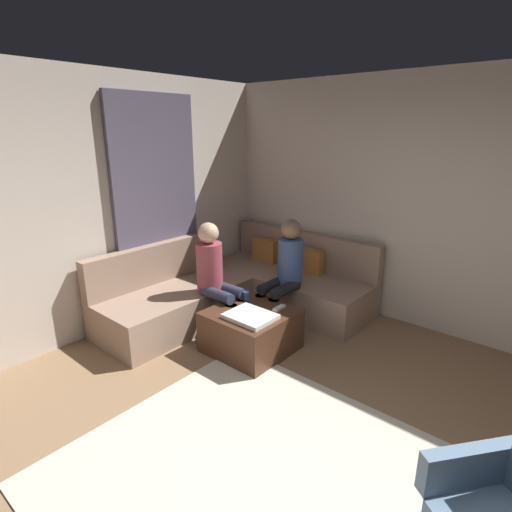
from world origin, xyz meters
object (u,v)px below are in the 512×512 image
at_px(sectional_couch, 241,289).
at_px(ottoman, 251,330).
at_px(person_on_couch_back, 285,269).
at_px(coffee_mug, 246,295).
at_px(game_remote, 279,308).
at_px(person_on_couch_side, 216,274).

height_order(sectional_couch, ottoman, sectional_couch).
bearing_deg(person_on_couch_back, coffee_mug, 74.60).
height_order(coffee_mug, game_remote, coffee_mug).
height_order(game_remote, person_on_couch_back, person_on_couch_back).
height_order(sectional_couch, person_on_couch_back, person_on_couch_back).
bearing_deg(coffee_mug, sectional_couch, 137.83).
bearing_deg(coffee_mug, game_remote, 5.71).
xyz_separation_m(ottoman, person_on_couch_back, (-0.09, 0.66, 0.45)).
xyz_separation_m(sectional_couch, person_on_couch_side, (0.15, -0.54, 0.38)).
distance_m(sectional_couch, game_remote, 0.97).
bearing_deg(ottoman, sectional_couch, 138.72).
bearing_deg(game_remote, person_on_couch_side, -167.88).
height_order(coffee_mug, person_on_couch_back, person_on_couch_back).
bearing_deg(person_on_couch_back, ottoman, 97.44).
xyz_separation_m(person_on_couch_back, person_on_couch_side, (-0.46, -0.60, 0.00)).
distance_m(sectional_couch, coffee_mug, 0.67).
relative_size(sectional_couch, ottoman, 3.36).
bearing_deg(sectional_couch, ottoman, -41.28).
height_order(sectional_couch, game_remote, sectional_couch).
bearing_deg(ottoman, person_on_couch_back, 97.44).
xyz_separation_m(sectional_couch, coffee_mug, (0.47, -0.43, 0.19)).
bearing_deg(person_on_couch_side, person_on_couch_back, 142.56).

